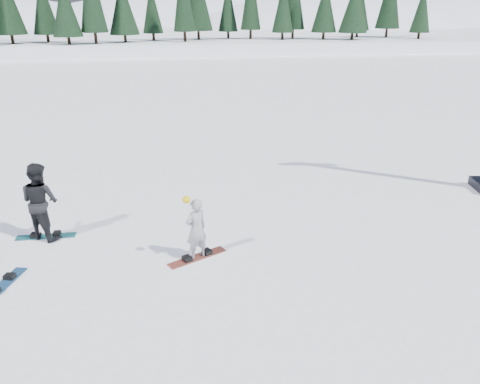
% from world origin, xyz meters
% --- Properties ---
extents(ground, '(420.00, 420.00, 0.00)m').
position_xyz_m(ground, '(0.00, 0.00, 0.00)').
color(ground, white).
rests_on(ground, ground).
extents(alpine_backdrop, '(412.50, 227.00, 53.20)m').
position_xyz_m(alpine_backdrop, '(-11.72, 189.16, -13.97)').
color(alpine_backdrop, white).
rests_on(alpine_backdrop, ground).
extents(snowboarder_woman, '(0.66, 0.58, 1.67)m').
position_xyz_m(snowboarder_woman, '(2.87, 0.06, 0.78)').
color(snowboarder_woman, '#98999D').
rests_on(snowboarder_woman, ground).
extents(snowboarder_man, '(1.25, 1.20, 2.03)m').
position_xyz_m(snowboarder_man, '(-0.96, 1.80, 1.02)').
color(snowboarder_man, black).
rests_on(snowboarder_man, ground).
extents(snowboard_woman, '(1.46, 0.94, 0.03)m').
position_xyz_m(snowboard_woman, '(2.87, 0.06, 0.01)').
color(snowboard_woman, '#9E3A22').
rests_on(snowboard_woman, ground).
extents(snowboard_man, '(1.51, 0.32, 0.03)m').
position_xyz_m(snowboard_man, '(-0.96, 1.80, 0.01)').
color(snowboard_man, '#177983').
rests_on(snowboard_man, ground).
extents(snowboard_loose_a, '(0.69, 1.52, 0.03)m').
position_xyz_m(snowboard_loose_a, '(-1.37, -0.50, 0.01)').
color(snowboard_loose_a, '#19528E').
rests_on(snowboard_loose_a, ground).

